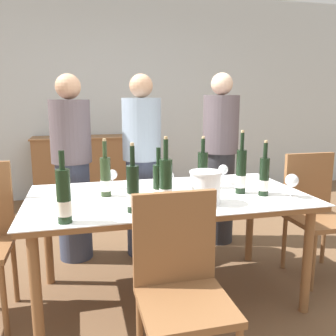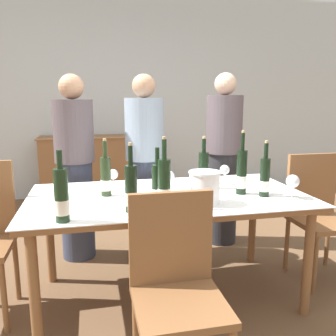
{
  "view_description": "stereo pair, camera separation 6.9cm",
  "coord_description": "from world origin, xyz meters",
  "px_view_note": "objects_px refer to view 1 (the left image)",
  "views": [
    {
      "loc": [
        -0.56,
        -2.22,
        1.36
      ],
      "look_at": [
        0.0,
        0.0,
        0.92
      ],
      "focal_mm": 38.0,
      "sensor_mm": 36.0,
      "label": 1
    },
    {
      "loc": [
        -0.49,
        -2.23,
        1.36
      ],
      "look_at": [
        0.0,
        0.0,
        0.92
      ],
      "focal_mm": 38.0,
      "sensor_mm": 36.0,
      "label": 2
    }
  ],
  "objects_px": {
    "wine_bottle_0": "(106,177)",
    "wine_bottle_3": "(159,186)",
    "wine_bottle_1": "(64,198)",
    "wine_bottle_5": "(241,173)",
    "wine_glass_3": "(112,175)",
    "wine_bottle_7": "(264,177)",
    "dining_table": "(168,204)",
    "chair_near_front": "(180,278)",
    "wine_bottle_6": "(166,185)",
    "wine_bottle_4": "(133,190)",
    "person_guest_left": "(142,167)",
    "chair_right_end": "(315,206)",
    "person_guest_right": "(220,160)",
    "person_host": "(72,170)",
    "ice_bucket": "(205,186)",
    "wine_glass_1": "(223,170)",
    "sideboard_cabinet": "(89,169)",
    "wine_glass_2": "(292,181)",
    "wine_glass_0": "(169,177)"
  },
  "relations": [
    {
      "from": "wine_bottle_1",
      "to": "wine_glass_1",
      "type": "distance_m",
      "value": 1.27
    },
    {
      "from": "wine_bottle_0",
      "to": "wine_bottle_3",
      "type": "xyz_separation_m",
      "value": [
        0.29,
        -0.28,
        -0.01
      ]
    },
    {
      "from": "wine_glass_2",
      "to": "wine_glass_3",
      "type": "xyz_separation_m",
      "value": [
        -1.1,
        0.51,
        -0.01
      ]
    },
    {
      "from": "wine_bottle_5",
      "to": "person_guest_left",
      "type": "xyz_separation_m",
      "value": [
        -0.52,
        0.84,
        -0.1
      ]
    },
    {
      "from": "wine_bottle_1",
      "to": "chair_right_end",
      "type": "relative_size",
      "value": 0.4
    },
    {
      "from": "sideboard_cabinet",
      "to": "wine_bottle_5",
      "type": "height_order",
      "value": "wine_bottle_5"
    },
    {
      "from": "wine_bottle_5",
      "to": "wine_glass_1",
      "type": "bearing_deg",
      "value": 92.36
    },
    {
      "from": "wine_bottle_3",
      "to": "chair_right_end",
      "type": "relative_size",
      "value": 0.37
    },
    {
      "from": "person_guest_left",
      "to": "person_guest_right",
      "type": "distance_m",
      "value": 0.77
    },
    {
      "from": "sideboard_cabinet",
      "to": "wine_glass_2",
      "type": "relative_size",
      "value": 9.32
    },
    {
      "from": "wine_bottle_5",
      "to": "wine_glass_3",
      "type": "height_order",
      "value": "wine_bottle_5"
    },
    {
      "from": "wine_bottle_0",
      "to": "wine_bottle_7",
      "type": "height_order",
      "value": "wine_bottle_0"
    },
    {
      "from": "person_guest_left",
      "to": "wine_glass_0",
      "type": "bearing_deg",
      "value": -84.25
    },
    {
      "from": "wine_bottle_1",
      "to": "wine_glass_3",
      "type": "xyz_separation_m",
      "value": [
        0.3,
        0.65,
        -0.04
      ]
    },
    {
      "from": "wine_bottle_7",
      "to": "wine_glass_2",
      "type": "relative_size",
      "value": 2.37
    },
    {
      "from": "sideboard_cabinet",
      "to": "wine_bottle_4",
      "type": "xyz_separation_m",
      "value": [
        0.16,
        -2.91,
        0.43
      ]
    },
    {
      "from": "wine_bottle_7",
      "to": "person_guest_left",
      "type": "xyz_separation_m",
      "value": [
        -0.64,
        0.93,
        -0.08
      ]
    },
    {
      "from": "wine_bottle_3",
      "to": "wine_glass_2",
      "type": "relative_size",
      "value": 2.26
    },
    {
      "from": "sideboard_cabinet",
      "to": "ice_bucket",
      "type": "height_order",
      "value": "ice_bucket"
    },
    {
      "from": "wine_bottle_4",
      "to": "person_host",
      "type": "relative_size",
      "value": 0.25
    },
    {
      "from": "chair_right_end",
      "to": "sideboard_cabinet",
      "type": "bearing_deg",
      "value": 123.34
    },
    {
      "from": "wine_bottle_5",
      "to": "wine_glass_2",
      "type": "height_order",
      "value": "wine_bottle_5"
    },
    {
      "from": "wine_bottle_6",
      "to": "wine_bottle_1",
      "type": "bearing_deg",
      "value": -169.21
    },
    {
      "from": "chair_right_end",
      "to": "person_guest_right",
      "type": "xyz_separation_m",
      "value": [
        -0.49,
        0.77,
        0.26
      ]
    },
    {
      "from": "wine_bottle_6",
      "to": "wine_bottle_4",
      "type": "bearing_deg",
      "value": -175.48
    },
    {
      "from": "ice_bucket",
      "to": "wine_glass_1",
      "type": "relative_size",
      "value": 1.35
    },
    {
      "from": "chair_near_front",
      "to": "person_guest_left",
      "type": "relative_size",
      "value": 0.59
    },
    {
      "from": "wine_bottle_1",
      "to": "person_host",
      "type": "relative_size",
      "value": 0.24
    },
    {
      "from": "wine_bottle_5",
      "to": "chair_near_front",
      "type": "bearing_deg",
      "value": -133.64
    },
    {
      "from": "wine_bottle_7",
      "to": "dining_table",
      "type": "bearing_deg",
      "value": 163.85
    },
    {
      "from": "dining_table",
      "to": "wine_bottle_7",
      "type": "distance_m",
      "value": 0.66
    },
    {
      "from": "wine_bottle_1",
      "to": "wine_bottle_4",
      "type": "xyz_separation_m",
      "value": [
        0.37,
        0.09,
        -0.0
      ]
    },
    {
      "from": "wine_bottle_4",
      "to": "dining_table",
      "type": "bearing_deg",
      "value": 48.09
    },
    {
      "from": "wine_bottle_5",
      "to": "person_guest_right",
      "type": "height_order",
      "value": "person_guest_right"
    },
    {
      "from": "wine_glass_2",
      "to": "person_host",
      "type": "height_order",
      "value": "person_host"
    },
    {
      "from": "wine_bottle_1",
      "to": "chair_near_front",
      "type": "distance_m",
      "value": 0.71
    },
    {
      "from": "person_host",
      "to": "wine_glass_1",
      "type": "bearing_deg",
      "value": -29.3
    },
    {
      "from": "wine_glass_1",
      "to": "wine_bottle_7",
      "type": "bearing_deg",
      "value": -70.06
    },
    {
      "from": "sideboard_cabinet",
      "to": "dining_table",
      "type": "relative_size",
      "value": 0.79
    },
    {
      "from": "sideboard_cabinet",
      "to": "wine_bottle_3",
      "type": "distance_m",
      "value": 2.87
    },
    {
      "from": "wine_bottle_0",
      "to": "wine_glass_3",
      "type": "distance_m",
      "value": 0.2
    },
    {
      "from": "wine_bottle_0",
      "to": "wine_glass_3",
      "type": "height_order",
      "value": "wine_bottle_0"
    },
    {
      "from": "wine_bottle_4",
      "to": "person_guest_left",
      "type": "height_order",
      "value": "person_guest_left"
    },
    {
      "from": "sideboard_cabinet",
      "to": "wine_bottle_6",
      "type": "height_order",
      "value": "wine_bottle_6"
    },
    {
      "from": "wine_bottle_0",
      "to": "wine_glass_2",
      "type": "relative_size",
      "value": 2.45
    },
    {
      "from": "wine_bottle_1",
      "to": "wine_bottle_3",
      "type": "xyz_separation_m",
      "value": [
        0.53,
        0.18,
        -0.01
      ]
    },
    {
      "from": "wine_bottle_5",
      "to": "wine_glass_2",
      "type": "distance_m",
      "value": 0.33
    },
    {
      "from": "wine_glass_3",
      "to": "chair_near_front",
      "type": "bearing_deg",
      "value": -76.89
    },
    {
      "from": "dining_table",
      "to": "wine_glass_3",
      "type": "height_order",
      "value": "wine_glass_3"
    },
    {
      "from": "wine_glass_2",
      "to": "person_guest_left",
      "type": "relative_size",
      "value": 0.1
    }
  ]
}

